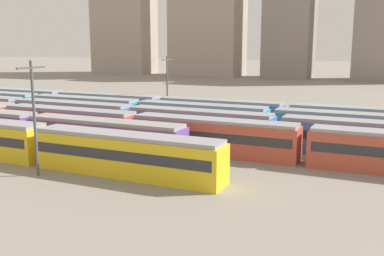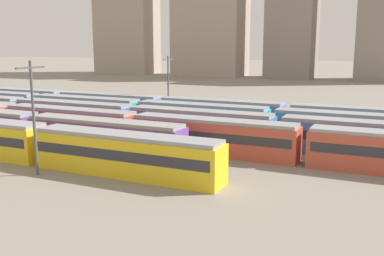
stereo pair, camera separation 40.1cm
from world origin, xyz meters
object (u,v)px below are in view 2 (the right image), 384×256
train_track_2 (304,144)px  train_track_3 (278,132)px  train_track_5 (287,117)px  catenary_pole_1 (168,84)px  train_track_4 (271,123)px  catenary_pole_0 (33,113)px

train_track_2 → train_track_3: size_ratio=1.00×
train_track_2 → train_track_5: 16.44m
train_track_5 → train_track_3: bearing=-82.7°
train_track_5 → catenary_pole_1: catenary_pole_1 is taller
train_track_3 → train_track_4: same height
train_track_3 → catenary_pole_1: 25.12m
train_track_2 → train_track_5: same height
catenary_pole_1 → train_track_4: bearing=-24.3°
train_track_3 → train_track_2: bearing=-53.5°
train_track_4 → train_track_5: (0.74, 5.20, 0.00)m
train_track_5 → catenary_pole_1: bearing=170.5°
train_track_3 → train_track_4: size_ratio=1.00×
train_track_3 → catenary_pole_1: (-20.80, 13.65, 3.49)m
train_track_2 → catenary_pole_0: (-20.56, -13.61, 3.64)m
train_track_3 → catenary_pole_1: bearing=146.7°
train_track_4 → catenary_pole_0: (-14.64, -24.01, 3.64)m
train_track_4 → catenary_pole_1: 20.84m
train_track_3 → train_track_5: (-1.33, 10.40, 0.00)m
train_track_4 → catenary_pole_0: catenary_pole_0 is taller
train_track_2 → train_track_4: (-5.92, 10.40, 0.00)m
train_track_2 → catenary_pole_0: bearing=-146.5°
train_track_2 → train_track_4: same height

